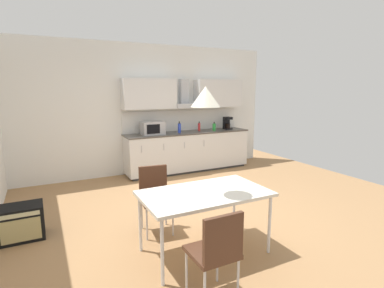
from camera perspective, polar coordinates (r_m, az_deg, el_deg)
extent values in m
cube|color=#9E754C|center=(4.64, 0.77, -13.63)|extent=(7.95, 8.05, 0.02)
cube|color=white|center=(6.79, -9.99, 6.43)|extent=(6.36, 0.10, 2.85)
cube|color=#333333|center=(7.07, -0.71, -4.78)|extent=(2.80, 0.57, 0.05)
cube|color=silver|center=(6.97, -0.72, -1.29)|extent=(2.92, 0.62, 0.83)
cube|color=#4C4742|center=(6.90, -0.73, 2.20)|extent=(2.94, 0.64, 0.03)
cube|color=silver|center=(6.20, -9.56, -0.97)|extent=(0.01, 0.01, 0.14)
cube|color=silver|center=(6.36, -5.37, -0.59)|extent=(0.01, 0.01, 0.14)
cube|color=silver|center=(6.55, -1.41, -0.22)|extent=(0.01, 0.01, 0.14)
cube|color=silver|center=(6.76, 2.32, 0.13)|extent=(0.01, 0.01, 0.14)
cube|color=silver|center=(7.13, -1.78, 4.53)|extent=(2.92, 0.02, 0.48)
cube|color=silver|center=(6.62, -8.18, 9.43)|extent=(1.17, 0.34, 0.65)
cube|color=silver|center=(7.37, 4.98, 9.59)|extent=(1.17, 0.34, 0.65)
cube|color=#B7BABF|center=(6.94, -1.17, 7.32)|extent=(0.57, 0.40, 0.10)
cube|color=#B7BABF|center=(7.03, -1.57, 9.79)|extent=(0.20, 0.16, 0.60)
cube|color=#ADADB2|center=(6.55, -7.53, 3.04)|extent=(0.48, 0.34, 0.28)
cube|color=black|center=(6.37, -7.35, 2.84)|extent=(0.29, 0.01, 0.20)
cube|color=black|center=(7.43, 6.77, 2.92)|extent=(0.18, 0.18, 0.02)
cylinder|color=black|center=(7.41, 6.83, 3.45)|extent=(0.12, 0.12, 0.12)
cube|color=black|center=(7.46, 6.54, 4.04)|extent=(0.16, 0.08, 0.30)
cube|color=black|center=(7.39, 6.86, 4.91)|extent=(0.18, 0.16, 0.06)
cylinder|color=green|center=(7.17, 4.24, 3.27)|extent=(0.08, 0.08, 0.16)
cylinder|color=black|center=(7.15, 4.25, 4.06)|extent=(0.03, 0.03, 0.04)
cylinder|color=blue|center=(6.77, -2.41, 3.06)|extent=(0.07, 0.07, 0.21)
cylinder|color=black|center=(6.76, -2.42, 4.13)|extent=(0.03, 0.03, 0.05)
cylinder|color=red|center=(7.08, 1.37, 3.26)|extent=(0.06, 0.06, 0.18)
cylinder|color=black|center=(7.06, 1.38, 4.14)|extent=(0.02, 0.02, 0.04)
cube|color=silver|center=(3.44, 2.44, -9.40)|extent=(1.44, 0.83, 0.04)
cylinder|color=silver|center=(3.05, -5.69, -19.82)|extent=(0.04, 0.04, 0.70)
cylinder|color=silver|center=(3.68, 14.53, -14.61)|extent=(0.04, 0.04, 0.70)
cylinder|color=silver|center=(3.65, -9.84, -14.61)|extent=(0.04, 0.04, 0.70)
cylinder|color=silver|center=(4.18, 8.04, -11.20)|extent=(0.04, 0.04, 0.70)
cube|color=#4C2D1E|center=(2.85, 3.79, -19.86)|extent=(0.41, 0.41, 0.04)
cube|color=#4C2D1E|center=(2.61, 6.01, -17.40)|extent=(0.38, 0.05, 0.40)
cylinder|color=silver|center=(3.03, -1.07, -23.04)|extent=(0.02, 0.02, 0.43)
cylinder|color=silver|center=(3.17, 4.84, -21.40)|extent=(0.02, 0.02, 0.43)
cylinder|color=silver|center=(2.94, 8.74, -24.36)|extent=(0.02, 0.02, 0.43)
cube|color=#4C2D1E|center=(4.02, -6.77, -10.54)|extent=(0.44, 0.44, 0.04)
cube|color=#4C2D1E|center=(4.11, -7.44, -6.82)|extent=(0.38, 0.08, 0.40)
cylinder|color=silver|center=(4.00, -3.66, -14.25)|extent=(0.02, 0.02, 0.43)
cylinder|color=silver|center=(3.93, -8.58, -14.85)|extent=(0.02, 0.02, 0.43)
cylinder|color=silver|center=(4.30, -5.00, -12.45)|extent=(0.02, 0.02, 0.43)
cylinder|color=silver|center=(4.23, -9.56, -12.95)|extent=(0.02, 0.02, 0.43)
cube|color=black|center=(4.48, -29.73, -12.82)|extent=(0.52, 0.36, 0.44)
cube|color=tan|center=(4.32, -29.80, -14.14)|extent=(0.44, 0.01, 0.29)
cube|color=beige|center=(4.25, -30.04, -11.70)|extent=(0.44, 0.01, 0.05)
cone|color=silver|center=(3.24, 2.59, 8.99)|extent=(0.32, 0.32, 0.22)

